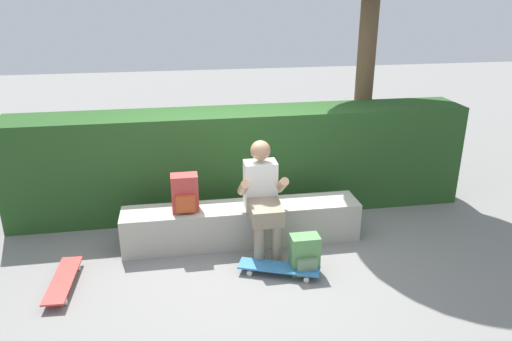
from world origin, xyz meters
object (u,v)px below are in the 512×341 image
Objects in this scene: skateboard_near_person at (279,268)px; bench_main at (242,224)px; backpack_on_ground at (305,255)px; backpack_on_bench at (185,194)px; skateboard_beside_bench at (63,280)px; person_skater at (263,195)px.

bench_main is at bearing 110.04° from skateboard_near_person.
backpack_on_ground is (0.26, -0.00, 0.12)m from skateboard_near_person.
skateboard_near_person is at bearing -69.96° from bench_main.
backpack_on_bench is at bearing 147.50° from backpack_on_ground.
skateboard_beside_bench is 2.32m from backpack_on_ground.
bench_main is 6.46× the size of backpack_on_ground.
backpack_on_ground is (2.31, -0.13, 0.12)m from skateboard_beside_bench.
person_skater is at bearing 98.07° from skateboard_near_person.
person_skater is 1.45× the size of skateboard_near_person.
backpack_on_bench is at bearing 165.97° from person_skater.
skateboard_beside_bench is at bearing -161.70° from bench_main.
skateboard_beside_bench is at bearing -169.02° from person_skater.
bench_main is at bearing 0.89° from backpack_on_bench.
backpack_on_bench reaches higher than skateboard_beside_bench.
backpack_on_bench is 1.00× the size of backpack_on_ground.
backpack_on_ground is at bearing -3.28° from skateboard_beside_bench.
bench_main reaches higher than skateboard_beside_bench.
bench_main is 3.16× the size of skateboard_near_person.
skateboard_near_person and skateboard_beside_bench have the same top height.
backpack_on_ground is at bearing -54.43° from bench_main.
person_skater is 2.96× the size of backpack_on_ground.
person_skater is 0.82m from backpack_on_bench.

